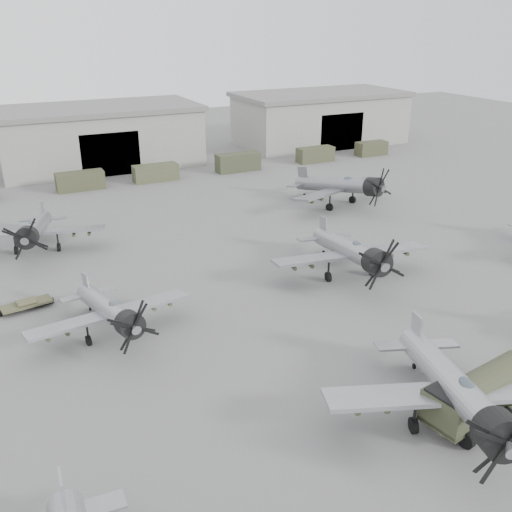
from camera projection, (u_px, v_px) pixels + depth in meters
The scene contains 14 objects.
ground at pixel (322, 390), 34.06m from camera, with size 220.00×220.00×0.00m, color #5A5A58.
hangar_center at pixel (99, 136), 83.78m from camera, with size 29.00×14.80×8.70m.
hangar_right at pixel (320, 118), 99.03m from camera, with size 29.00×14.80×8.70m.
support_truck_3 at pixel (80, 181), 73.00m from camera, with size 5.99×2.20×2.31m, color #40412B.
support_truck_4 at pixel (156, 173), 77.02m from camera, with size 6.00×2.20×2.20m, color #474C31.
support_truck_5 at pixel (238, 162), 81.86m from camera, with size 6.38×2.20×2.56m, color #393F29.
support_truck_6 at pixel (315, 155), 87.13m from camera, with size 5.75×2.20×2.23m, color #41442C.
support_truck_7 at pixel (371, 148), 91.35m from camera, with size 5.09×2.20×2.15m, color #40412A.
aircraft_near_1 at pixel (458, 392), 29.68m from camera, with size 13.86×12.51×5.60m.
aircraft_mid_1 at pixel (111, 312), 38.73m from camera, with size 11.49×10.35×4.56m.
aircraft_mid_2 at pixel (353, 252), 47.53m from camera, with size 13.72×12.35×5.45m.
aircraft_far_0 at pixel (34, 230), 52.88m from camera, with size 12.76×11.49×5.08m.
aircraft_far_1 at pixel (343, 186), 65.79m from camera, with size 14.03×12.63×5.61m.
fuel_tanker at pixel (480, 391), 31.20m from camera, with size 7.80×4.30×2.89m.
Camera 1 is at (-15.86, -23.77, 20.58)m, focal length 40.00 mm.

